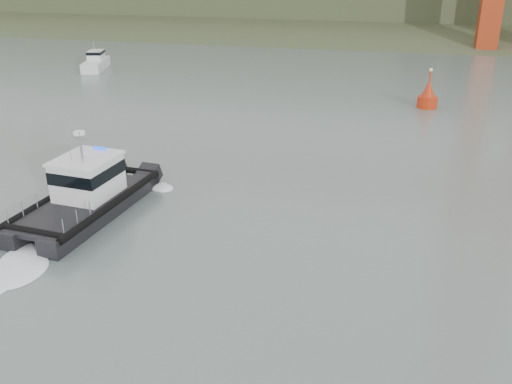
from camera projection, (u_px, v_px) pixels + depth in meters
The scene contains 4 objects.
ground at pixel (236, 341), 22.38m from camera, with size 400.00×400.00×0.00m, color slate.
patrol_boat at pixel (86, 192), 32.78m from camera, with size 4.80×10.79×5.08m.
motorboat at pixel (96, 62), 72.48m from camera, with size 3.74×6.91×3.61m.
nav_buoy at pixel (428, 97), 54.91m from camera, with size 1.93×1.93×4.02m.
Camera 1 is at (5.04, -17.59, 14.17)m, focal length 40.00 mm.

